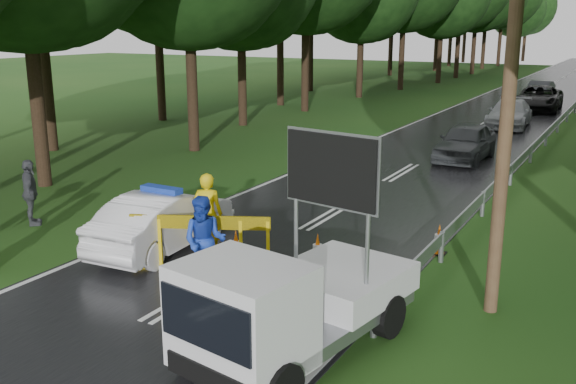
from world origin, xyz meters
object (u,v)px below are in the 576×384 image
Objects in this scene: officer at (208,214)px; queue_car_third at (538,98)px; work_truck at (288,304)px; queue_car_fourth at (539,91)px; queue_car_second at (509,113)px; barrier at (200,229)px; queue_car_first at (465,142)px; police_sedan at (163,221)px; civilian at (205,241)px.

officer is 30.24m from queue_car_third.
queue_car_fourth is (-1.99, 39.45, -0.28)m from work_truck.
officer reaches higher than queue_car_second.
work_truck is at bearing -59.19° from barrier.
queue_car_first reaches higher than queue_car_second.
civilian is (2.08, -1.21, 0.23)m from police_sedan.
police_sedan is 1.07× the size of queue_car_fourth.
work_truck is 5.16m from officer.
civilian is at bearing 103.57° from officer.
queue_car_third reaches higher than queue_car_second.
police_sedan is 1.00× the size of queue_car_first.
queue_car_third is at bearing 101.80° from work_truck.
officer is 1.81m from civilian.
work_truck reaches higher than barrier.
queue_car_second reaches higher than barrier.
civilian is at bearing 157.61° from work_truck.
queue_car_second is at bearing -84.71° from queue_car_fourth.
queue_car_third reaches higher than barrier.
police_sedan reaches higher than barrier.
queue_car_first is at bearing -121.26° from officer.
queue_car_third is (1.72, 31.61, -0.16)m from civilian.
queue_car_second is at bearing -116.50° from officer.
officer is 0.35× the size of queue_car_third.
queue_car_first is (2.54, 13.26, -0.22)m from officer.
work_truck is at bearing -84.61° from queue_car_first.
queue_car_second is 7.39m from queue_car_third.
work_truck reaches higher than officer.
work_truck reaches higher than civilian.
work_truck is at bearing -52.94° from civilian.
queue_car_second is (-1.52, 26.07, -0.24)m from work_truck.
queue_car_first is at bearing -92.98° from queue_car_third.
queue_car_third is 6.05m from queue_car_fourth.
barrier is at bearing 151.86° from police_sedan.
queue_car_first is 9.47m from queue_car_second.
queue_car_fourth is at bearing -98.82° from police_sedan.
civilian is 14.84m from queue_car_first.
barrier is 1.13m from officer.
queue_car_fourth is at bearing 102.64° from work_truck.
queue_car_first is 22.86m from queue_car_fourth.
barrier is 14.41m from queue_car_first.
civilian is (0.49, -0.50, -0.02)m from barrier.
police_sedan is at bearing -5.24° from officer.
queue_car_second is at bearing -94.77° from queue_car_third.
civilian reaches higher than barrier.
officer reaches higher than barrier.
barrier is at bearing 113.56° from civilian.
work_truck reaches higher than police_sedan.
work_truck reaches higher than queue_car_fourth.
queue_car_third is (0.20, 16.85, 0.03)m from queue_car_first.
queue_car_second is (1.41, 24.24, -0.23)m from civilian.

